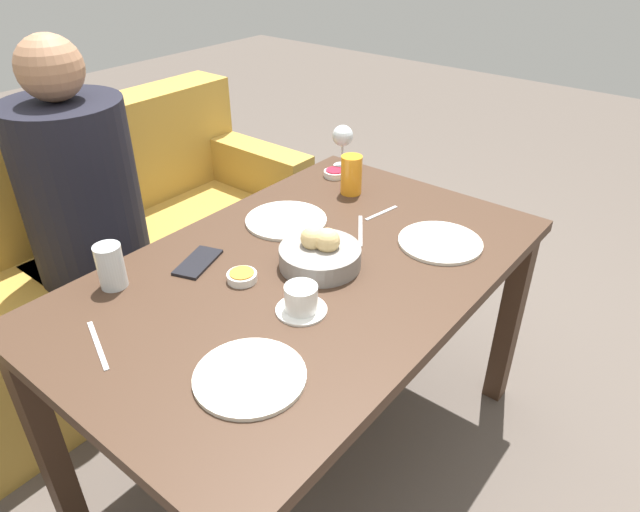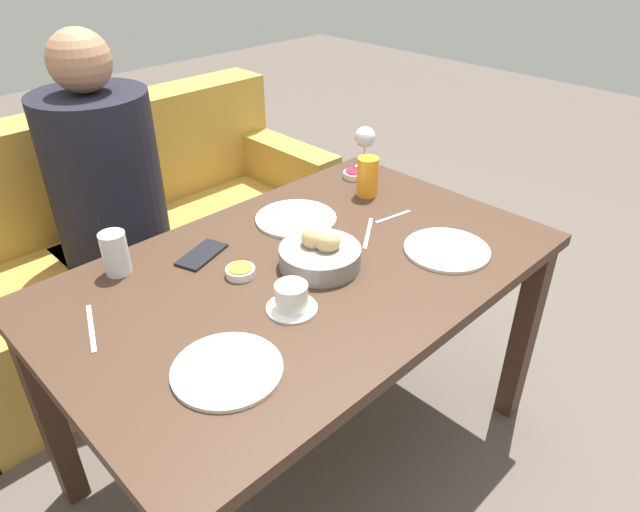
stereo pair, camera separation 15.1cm
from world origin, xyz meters
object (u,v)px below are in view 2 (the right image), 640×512
at_px(plate_far_center, 296,219).
at_px(fork_silver, 368,233).
at_px(juice_glass, 368,177).
at_px(jam_bowl_berry, 354,174).
at_px(plate_near_right, 447,250).
at_px(wine_glass, 365,139).
at_px(cell_phone, 202,255).
at_px(water_tumbler, 115,253).
at_px(bread_basket, 320,254).
at_px(plate_near_left, 227,370).
at_px(coffee_cup, 291,298).
at_px(spoon_coffee, 393,217).
at_px(couch, 126,259).
at_px(seated_person, 117,236).
at_px(knife_silver, 91,328).
at_px(jam_bowl_honey, 240,271).

height_order(plate_far_center, fork_silver, plate_far_center).
xyz_separation_m(juice_glass, jam_bowl_berry, (0.07, 0.12, -0.05)).
distance_m(plate_near_right, jam_bowl_berry, 0.55).
distance_m(wine_glass, cell_phone, 0.79).
xyz_separation_m(plate_near_right, water_tumbler, (-0.70, 0.55, 0.05)).
bearing_deg(cell_phone, fork_silver, -29.60).
xyz_separation_m(bread_basket, plate_near_left, (-0.43, -0.16, -0.03)).
height_order(juice_glass, coffee_cup, juice_glass).
bearing_deg(bread_basket, juice_glass, 25.68).
height_order(spoon_coffee, cell_phone, cell_phone).
xyz_separation_m(plate_far_center, water_tumbler, (-0.53, 0.11, 0.05)).
bearing_deg(bread_basket, plate_far_center, 61.50).
height_order(bread_basket, fork_silver, bread_basket).
height_order(couch, seated_person, seated_person).
bearing_deg(seated_person, couch, 63.55).
bearing_deg(spoon_coffee, wine_glass, 55.19).
xyz_separation_m(wine_glass, fork_silver, (-0.36, -0.34, -0.11)).
bearing_deg(plate_near_right, water_tumbler, 142.22).
height_order(fork_silver, knife_silver, same).
relative_size(juice_glass, coffee_cup, 1.05).
bearing_deg(wine_glass, bread_basket, -148.23).
bearing_deg(jam_bowl_berry, juice_glass, -120.56).
xyz_separation_m(seated_person, coffee_cup, (-0.02, -0.97, 0.23)).
height_order(juice_glass, knife_silver, juice_glass).
xyz_separation_m(plate_near_right, spoon_coffee, (0.05, 0.24, -0.00)).
height_order(jam_bowl_berry, fork_silver, jam_bowl_berry).
bearing_deg(plate_near_right, fork_silver, 109.90).
distance_m(plate_near_left, coffee_cup, 0.25).
bearing_deg(water_tumbler, bread_basket, -40.88).
distance_m(couch, seated_person, 0.27).
distance_m(seated_person, plate_near_right, 1.19).
distance_m(plate_near_left, cell_phone, 0.48).
bearing_deg(jam_bowl_honey, plate_near_left, -132.26).
bearing_deg(bread_basket, seated_person, 100.94).
bearing_deg(spoon_coffee, coffee_cup, -166.60).
distance_m(seated_person, jam_bowl_honey, 0.80).
distance_m(bread_basket, cell_phone, 0.33).
xyz_separation_m(plate_far_center, jam_bowl_honey, (-0.31, -0.12, 0.01)).
height_order(bread_basket, plate_near_right, bread_basket).
relative_size(couch, cell_phone, 10.22).
bearing_deg(coffee_cup, couch, 85.30).
bearing_deg(spoon_coffee, fork_silver, -173.89).
height_order(couch, coffee_cup, couch).
xyz_separation_m(plate_far_center, juice_glass, (0.29, -0.03, 0.06)).
relative_size(fork_silver, knife_silver, 0.90).
xyz_separation_m(seated_person, plate_near_right, (0.47, -1.08, 0.20)).
bearing_deg(water_tumbler, coffee_cup, -63.84).
bearing_deg(plate_near_left, jam_bowl_honey, 47.74).
xyz_separation_m(knife_silver, spoon_coffee, (0.92, -0.14, 0.00)).
relative_size(fork_silver, cell_phone, 0.94).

